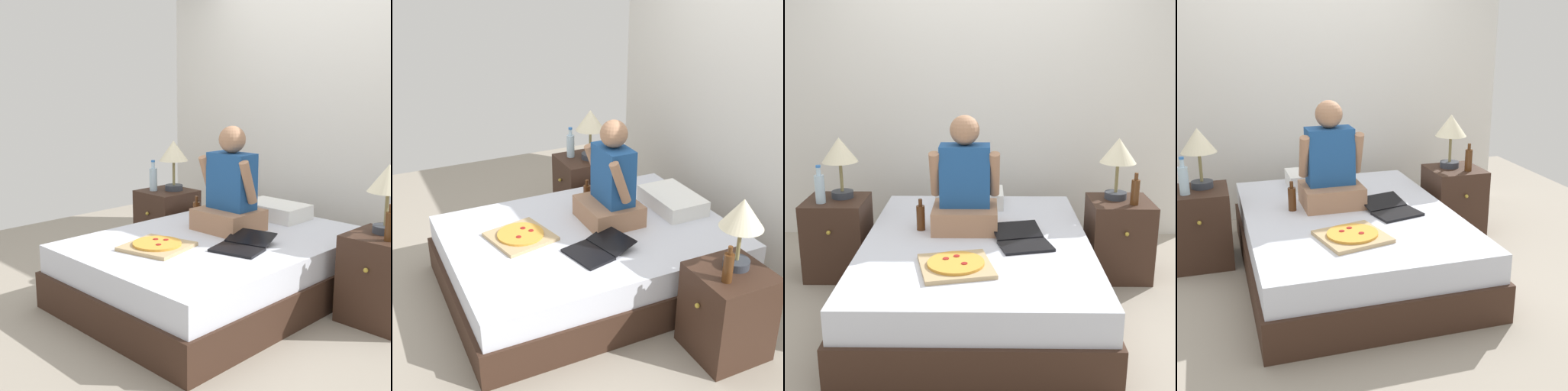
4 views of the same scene
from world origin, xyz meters
TOP-DOWN VIEW (x-y plane):
  - ground_plane at (0.00, 0.00)m, footprint 5.72×5.72m
  - wall_back at (0.00, 1.40)m, footprint 3.72×0.12m
  - bed at (0.00, 0.00)m, footprint 1.51×2.08m
  - nightstand_left at (-1.04, 0.44)m, footprint 0.44×0.47m
  - lamp_on_left_nightstand at (-1.00, 0.49)m, footprint 0.26×0.26m
  - water_bottle at (-1.12, 0.35)m, footprint 0.07×0.07m
  - nightstand_right at (1.04, 0.44)m, footprint 0.44×0.47m
  - lamp_on_right_nightstand at (1.01, 0.49)m, footprint 0.26×0.26m
  - beer_bottle at (1.11, 0.34)m, footprint 0.06×0.06m
  - pillow at (-0.07, 0.76)m, footprint 0.52×0.34m
  - person_seated at (-0.08, 0.22)m, footprint 0.47×0.40m
  - laptop at (0.30, -0.09)m, footprint 0.40×0.48m
  - pizza_box at (-0.11, -0.49)m, footprint 0.48×0.48m
  - beer_bottle_on_bed at (-0.39, 0.17)m, footprint 0.06×0.06m

SIDE VIEW (x-z plane):
  - ground_plane at x=0.00m, z-range 0.00..0.00m
  - bed at x=0.00m, z-range 0.00..0.44m
  - nightstand_left at x=-1.04m, z-range 0.00..0.58m
  - nightstand_right at x=1.04m, z-range 0.00..0.58m
  - pizza_box at x=-0.11m, z-range 0.44..0.49m
  - laptop at x=0.30m, z-range 0.43..0.51m
  - pillow at x=-0.07m, z-range 0.45..0.57m
  - beer_bottle_on_bed at x=-0.39m, z-range 0.43..0.65m
  - beer_bottle at x=1.11m, z-range 0.56..0.79m
  - water_bottle at x=-1.12m, z-range 0.56..0.83m
  - person_seated at x=-0.08m, z-range 0.35..1.13m
  - lamp_on_left_nightstand at x=-1.00m, z-range 0.68..1.13m
  - lamp_on_right_nightstand at x=1.01m, z-range 0.68..1.13m
  - wall_back at x=0.00m, z-range 0.00..2.50m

